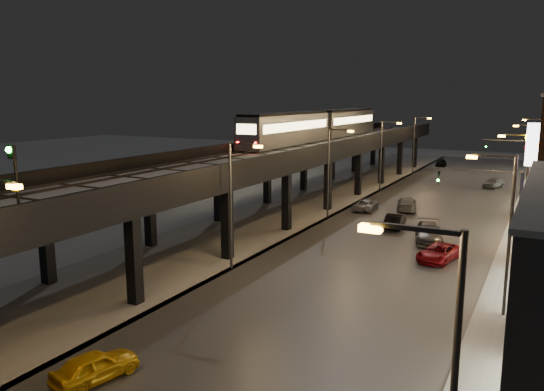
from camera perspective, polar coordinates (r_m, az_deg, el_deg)
The scene contains 30 objects.
ground at distance 28.09m, azimuth -17.88°, elevation -15.23°, with size 220.00×220.00×0.00m, color silver.
road_surface at distance 54.82m, azimuth 15.54°, elevation -2.46°, with size 17.00×120.00×0.06m, color #46474D.
sidewalk_right at distance 53.69m, azimuth 26.02°, elevation -3.38°, with size 4.00×120.00×0.14m, color #9FA1A8.
under_viaduct_pavement at distance 59.04m, azimuth 2.65°, elevation -1.16°, with size 11.00×120.00×0.06m, color #9FA1A8.
elevated_viaduct at distance 55.35m, azimuth 1.31°, elevation 3.92°, with size 9.00×100.00×6.30m.
viaduct_trackbed at distance 55.39m, azimuth 1.36°, elevation 4.73°, with size 8.40×100.00×0.32m.
viaduct_parapet_streetside at distance 53.57m, azimuth 5.57°, elevation 4.98°, with size 0.30×100.00×1.10m, color black.
viaduct_parapet_far at distance 57.43m, azimuth -2.52°, elevation 5.39°, with size 0.30×100.00×1.10m, color black.
streetlight_right_0 at distance 14.18m, azimuth 17.88°, elevation -18.34°, with size 2.56×0.28×9.00m.
streetlight_left_1 at distance 36.43m, azimuth -4.13°, elevation -0.16°, with size 2.57×0.28×9.00m.
streetlight_right_1 at distance 31.13m, azimuth 23.79°, elevation -2.87°, with size 2.56×0.28×9.00m.
streetlight_left_2 at distance 52.38m, azimuth 6.36°, elevation 3.06°, with size 2.57×0.28×9.00m.
streetlight_right_2 at distance 48.84m, azimuth 25.42°, elevation 1.57°, with size 2.56×0.28×9.00m.
streetlight_left_3 at distance 69.34m, azimuth 11.86°, elevation 4.72°, with size 2.57×0.28×9.00m.
streetlight_right_3 at distance 66.71m, azimuth 26.18°, elevation 3.64°, with size 2.56×0.28×9.00m.
streetlight_left_4 at distance 86.72m, azimuth 15.19°, elevation 5.69°, with size 2.57×0.28×9.00m.
streetlight_right_4 at distance 84.63m, azimuth 26.62°, elevation 4.84°, with size 2.56×0.28×9.00m.
traffic_light_rig_a at distance 40.14m, azimuth 23.44°, elevation -1.08°, with size 6.10×0.34×7.00m.
traffic_light_rig_b at distance 69.80m, azimuth 25.49°, elevation 3.35°, with size 6.10×0.34×7.00m.
subway_train at distance 69.96m, azimuth 5.10°, elevation 7.58°, with size 3.06×37.50×3.67m.
rail_signal at distance 25.72m, azimuth -26.03°, elevation 2.77°, with size 0.38×0.45×3.31m.
car_taxi at distance 24.88m, azimuth -18.46°, elevation -17.12°, with size 1.52×3.77×1.29m, color #ECB016.
car_near_white at distance 50.43m, azimuth 13.11°, elevation -2.69°, with size 1.45×4.15×1.37m, color black.
car_mid_silver at distance 57.61m, azimuth 10.07°, elevation -1.01°, with size 2.07×4.49×1.25m, color gray.
car_mid_dark at distance 58.34m, azimuth 14.28°, elevation -0.95°, with size 1.97×4.86×1.41m, color slate.
car_far_white at distance 97.73m, azimuth 17.73°, elevation 3.38°, with size 1.62×4.02×1.37m, color black.
car_onc_dark at distance 41.23m, azimuth 17.48°, elevation -5.94°, with size 2.08×4.51×1.25m, color maroon.
car_onc_white at distance 46.35m, azimuth 16.51°, elevation -3.91°, with size 2.15×5.29×1.54m, color #5C5D5F.
car_onc_red at distance 76.90m, azimuth 22.72°, elevation 1.27°, with size 1.66×4.13×1.41m, color slate.
sign_mcdonalds at distance 47.91m, azimuth 27.13°, elevation 4.26°, with size 2.83×0.79×9.56m.
Camera 1 is at (18.58, -17.34, 11.95)m, focal length 35.00 mm.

